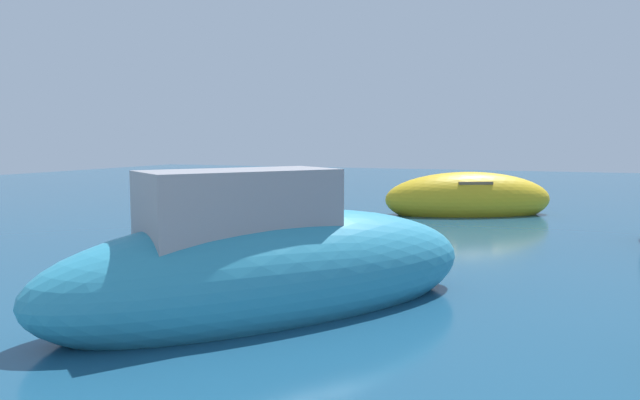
% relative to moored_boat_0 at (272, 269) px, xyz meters
% --- Properties ---
extents(moored_boat_0, '(5.05, 6.03, 2.22)m').
position_rel_moored_boat_0_xyz_m(moored_boat_0, '(0.00, 0.00, 0.00)').
color(moored_boat_0, teal).
rests_on(moored_boat_0, ground).
extents(moored_boat_2, '(5.20, 3.81, 1.62)m').
position_rel_moored_boat_0_xyz_m(moored_boat_2, '(0.72, 11.34, -0.11)').
color(moored_boat_2, gold).
rests_on(moored_boat_2, ground).
extents(moored_boat_7, '(3.34, 1.50, 1.65)m').
position_rel_moored_boat_0_xyz_m(moored_boat_7, '(-2.91, 5.34, -0.14)').
color(moored_boat_7, '#3F3F47').
rests_on(moored_boat_7, ground).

